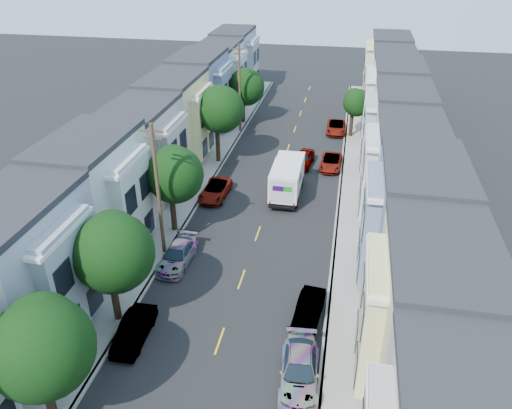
% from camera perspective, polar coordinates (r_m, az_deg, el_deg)
% --- Properties ---
extents(ground, '(160.00, 160.00, 0.00)m').
position_cam_1_polar(ground, '(34.73, -1.66, -8.54)').
color(ground, black).
rests_on(ground, ground).
extents(road_slab, '(12.00, 70.00, 0.02)m').
position_cam_1_polar(road_slab, '(47.30, 2.24, 2.39)').
color(road_slab, black).
rests_on(road_slab, ground).
extents(curb_left, '(0.30, 70.00, 0.15)m').
position_cam_1_polar(curb_left, '(48.44, -4.85, 3.06)').
color(curb_left, gray).
rests_on(curb_left, ground).
extents(curb_right, '(0.30, 70.00, 0.15)m').
position_cam_1_polar(curb_right, '(46.86, 9.57, 1.80)').
color(curb_right, gray).
rests_on(curb_right, ground).
extents(sidewalk_left, '(2.60, 70.00, 0.15)m').
position_cam_1_polar(sidewalk_left, '(48.78, -6.33, 3.17)').
color(sidewalk_left, gray).
rests_on(sidewalk_left, ground).
extents(sidewalk_right, '(2.60, 70.00, 0.15)m').
position_cam_1_polar(sidewalk_right, '(46.87, 11.15, 1.65)').
color(sidewalk_right, gray).
rests_on(sidewalk_right, ground).
extents(centerline, '(0.12, 70.00, 0.01)m').
position_cam_1_polar(centerline, '(47.30, 2.24, 2.38)').
color(centerline, gold).
rests_on(centerline, ground).
extents(townhouse_row_left, '(5.00, 70.00, 8.50)m').
position_cam_1_polar(townhouse_row_left, '(50.00, -10.51, 3.42)').
color(townhouse_row_left, silver).
rests_on(townhouse_row_left, ground).
extents(townhouse_row_right, '(5.00, 70.00, 8.50)m').
position_cam_1_polar(townhouse_row_right, '(47.15, 15.75, 1.14)').
color(townhouse_row_right, silver).
rests_on(townhouse_row_right, ground).
extents(tree_a, '(4.70, 4.70, 7.16)m').
position_cam_1_polar(tree_a, '(24.97, -23.42, -14.87)').
color(tree_a, black).
rests_on(tree_a, ground).
extents(tree_b, '(4.70, 4.70, 7.35)m').
position_cam_1_polar(tree_b, '(29.66, -16.12, -5.36)').
color(tree_b, black).
rests_on(tree_b, ground).
extents(tree_c, '(4.37, 4.37, 7.16)m').
position_cam_1_polar(tree_c, '(38.02, -9.40, 3.35)').
color(tree_c, black).
rests_on(tree_c, ground).
extents(tree_d, '(4.70, 4.70, 7.99)m').
position_cam_1_polar(tree_d, '(49.94, -4.20, 10.75)').
color(tree_d, black).
rests_on(tree_d, ground).
extents(tree_e, '(4.44, 4.44, 6.73)m').
position_cam_1_polar(tree_e, '(61.60, -1.23, 13.25)').
color(tree_e, black).
rests_on(tree_e, ground).
extents(tree_far_r, '(3.10, 3.10, 5.63)m').
position_cam_1_polar(tree_far_r, '(58.23, 11.34, 11.29)').
color(tree_far_r, black).
rests_on(tree_far_r, ground).
extents(utility_pole_near, '(1.60, 0.26, 10.00)m').
position_cam_1_polar(utility_pole_near, '(35.28, -11.12, 1.43)').
color(utility_pole_near, '#42301E').
rests_on(utility_pole_near, ground).
extents(utility_pole_far, '(1.60, 0.26, 10.00)m').
position_cam_1_polar(utility_pole_far, '(58.50, -1.88, 13.06)').
color(utility_pole_far, '#42301E').
rests_on(utility_pole_far, ground).
extents(fedex_truck, '(2.51, 6.51, 3.12)m').
position_cam_1_polar(fedex_truck, '(44.59, 3.58, 3.10)').
color(fedex_truck, white).
rests_on(fedex_truck, ground).
extents(lead_sedan, '(2.18, 4.64, 1.46)m').
position_cam_1_polar(lead_sedan, '(50.98, 5.48, 5.20)').
color(lead_sedan, black).
rests_on(lead_sedan, ground).
extents(parked_left_b, '(1.59, 4.18, 1.38)m').
position_cam_1_polar(parked_left_b, '(30.72, -13.76, -13.80)').
color(parked_left_b, black).
rests_on(parked_left_b, ground).
extents(parked_left_c, '(2.11, 4.71, 1.39)m').
position_cam_1_polar(parked_left_c, '(36.28, -8.96, -5.74)').
color(parked_left_c, '#96A1AF').
rests_on(parked_left_c, ground).
extents(parked_left_d, '(2.28, 4.77, 1.31)m').
position_cam_1_polar(parked_left_d, '(44.77, -4.68, 1.61)').
color(parked_left_d, '#31020E').
rests_on(parked_left_d, ground).
extents(parked_right_a, '(2.41, 5.02, 1.46)m').
position_cam_1_polar(parked_right_a, '(27.82, 5.00, -18.34)').
color(parked_right_a, '#4F4F4F').
rests_on(parked_right_a, ground).
extents(parked_right_b, '(1.85, 4.20, 1.36)m').
position_cam_1_polar(parked_right_b, '(31.38, 6.03, -11.93)').
color(parked_right_b, white).
rests_on(parked_right_b, ground).
extents(parked_right_c, '(2.23, 4.53, 1.24)m').
position_cam_1_polar(parked_right_c, '(50.82, 8.55, 4.79)').
color(parked_right_c, black).
rests_on(parked_right_c, ground).
extents(parked_right_d, '(2.26, 4.72, 1.30)m').
position_cam_1_polar(parked_right_d, '(60.26, 9.14, 8.69)').
color(parked_right_d, black).
rests_on(parked_right_d, ground).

